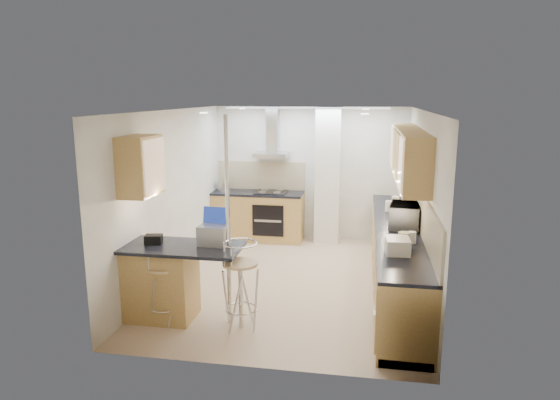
% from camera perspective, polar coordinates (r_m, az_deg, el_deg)
% --- Properties ---
extents(ground, '(4.80, 4.80, 0.00)m').
position_cam_1_polar(ground, '(7.48, 1.26, -9.33)').
color(ground, tan).
rests_on(ground, ground).
extents(room_shell, '(3.64, 4.84, 2.51)m').
position_cam_1_polar(room_shell, '(7.39, 4.24, 2.80)').
color(room_shell, silver).
rests_on(room_shell, ground).
extents(right_counter, '(0.63, 4.40, 0.92)m').
position_cam_1_polar(right_counter, '(7.26, 13.13, -6.43)').
color(right_counter, '#A47A41').
rests_on(right_counter, ground).
extents(back_counter, '(1.70, 0.63, 0.92)m').
position_cam_1_polar(back_counter, '(9.48, -2.51, -1.80)').
color(back_counter, '#A47A41').
rests_on(back_counter, ground).
extents(peninsula, '(1.47, 0.72, 0.94)m').
position_cam_1_polar(peninsula, '(6.27, -11.13, -9.22)').
color(peninsula, '#A47A41').
rests_on(peninsula, ground).
extents(microwave, '(0.48, 0.64, 0.33)m').
position_cam_1_polar(microwave, '(7.05, 14.14, -1.78)').
color(microwave, silver).
rests_on(microwave, right_counter).
extents(laptop, '(0.37, 0.29, 0.24)m').
position_cam_1_polar(laptop, '(6.06, -7.58, -4.00)').
color(laptop, '#9B9EA2').
rests_on(laptop, peninsula).
extents(bag, '(0.23, 0.18, 0.11)m').
position_cam_1_polar(bag, '(6.25, -14.25, -4.38)').
color(bag, black).
rests_on(bag, peninsula).
extents(bar_stool_near, '(0.45, 0.45, 0.94)m').
position_cam_1_polar(bar_stool_near, '(6.20, -13.16, -9.61)').
color(bar_stool_near, tan).
rests_on(bar_stool_near, ground).
extents(bar_stool_end, '(0.61, 0.61, 1.07)m').
position_cam_1_polar(bar_stool_end, '(5.92, -4.52, -9.69)').
color(bar_stool_end, tan).
rests_on(bar_stool_end, ground).
extents(jar_a, '(0.14, 0.14, 0.18)m').
position_cam_1_polar(jar_a, '(8.29, 13.05, -0.21)').
color(jar_a, silver).
rests_on(jar_a, right_counter).
extents(jar_b, '(0.11, 0.11, 0.16)m').
position_cam_1_polar(jar_b, '(8.00, 12.33, -0.68)').
color(jar_b, silver).
rests_on(jar_b, right_counter).
extents(jar_c, '(0.14, 0.14, 0.19)m').
position_cam_1_polar(jar_c, '(6.16, 13.96, -4.44)').
color(jar_c, beige).
rests_on(jar_c, right_counter).
extents(jar_d, '(0.13, 0.13, 0.15)m').
position_cam_1_polar(jar_d, '(6.35, 14.84, -4.17)').
color(jar_d, silver).
rests_on(jar_d, right_counter).
extents(bread_bin, '(0.28, 0.35, 0.18)m').
position_cam_1_polar(bread_bin, '(5.93, 13.28, -5.10)').
color(bread_bin, silver).
rests_on(bread_bin, right_counter).
extents(kettle, '(0.16, 0.16, 0.22)m').
position_cam_1_polar(kettle, '(9.55, -6.63, 1.72)').
color(kettle, '#AFB1B4').
rests_on(kettle, back_counter).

